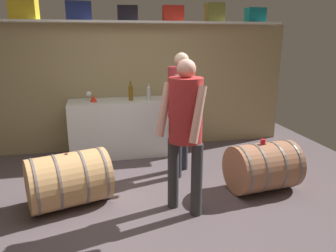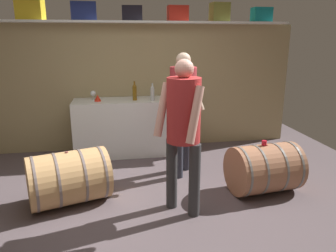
{
  "view_description": "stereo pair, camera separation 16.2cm",
  "coord_description": "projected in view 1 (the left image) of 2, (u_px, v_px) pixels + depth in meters",
  "views": [
    {
      "loc": [
        -0.48,
        -3.23,
        1.87
      ],
      "look_at": [
        0.31,
        0.4,
        0.85
      ],
      "focal_mm": 34.61,
      "sensor_mm": 36.0,
      "label": 1
    },
    {
      "loc": [
        -0.32,
        -3.26,
        1.87
      ],
      "look_at": [
        0.31,
        0.4,
        0.85
      ],
      "focal_mm": 34.61,
      "sensor_mm": 36.0,
      "label": 2
    }
  ],
  "objects": [
    {
      "name": "toolcase_teal",
      "position": [
        255.0,
        15.0,
        5.47
      ],
      "size": [
        0.31,
        0.21,
        0.23
      ],
      "primitive_type": "cube",
      "rotation": [
        0.0,
        0.0,
        -0.0
      ],
      "color": "#127B82",
      "rests_on": "high_shelf_board"
    },
    {
      "name": "back_wall_panel",
      "position": [
        127.0,
        88.0,
        5.48
      ],
      "size": [
        5.6,
        0.1,
        2.09
      ],
      "primitive_type": "cube",
      "color": "#9D8B61",
      "rests_on": "ground"
    },
    {
      "name": "wine_barrel_near",
      "position": [
        263.0,
        167.0,
        4.05
      ],
      "size": [
        0.89,
        0.7,
        0.62
      ],
      "rotation": [
        0.0,
        0.0,
        0.13
      ],
      "color": "#A26B4B",
      "rests_on": "ground"
    },
    {
      "name": "toolcase_olive",
      "position": [
        214.0,
        12.0,
        5.32
      ],
      "size": [
        0.3,
        0.25,
        0.3
      ],
      "primitive_type": "cube",
      "rotation": [
        0.0,
        0.0,
        0.05
      ],
      "color": "olive",
      "rests_on": "high_shelf_board"
    },
    {
      "name": "toolcase_navy",
      "position": [
        79.0,
        11.0,
        4.88
      ],
      "size": [
        0.39,
        0.31,
        0.27
      ],
      "primitive_type": "cube",
      "rotation": [
        0.0,
        0.0,
        0.05
      ],
      "color": "navy",
      "rests_on": "high_shelf_board"
    },
    {
      "name": "wine_barrel_far",
      "position": [
        69.0,
        180.0,
        3.67
      ],
      "size": [
        1.02,
        0.85,
        0.63
      ],
      "rotation": [
        0.0,
        0.0,
        0.31
      ],
      "color": "tan",
      "rests_on": "ground"
    },
    {
      "name": "toolcase_black",
      "position": [
        128.0,
        13.0,
        5.03
      ],
      "size": [
        0.33,
        0.23,
        0.23
      ],
      "primitive_type": "cube",
      "rotation": [
        0.0,
        0.0,
        -0.07
      ],
      "color": "black",
      "rests_on": "high_shelf_board"
    },
    {
      "name": "visitor_tasting",
      "position": [
        182.0,
        102.0,
        4.36
      ],
      "size": [
        0.52,
        0.56,
        1.68
      ],
      "rotation": [
        0.0,
        0.0,
        -2.13
      ],
      "color": "#2A2C36",
      "rests_on": "ground"
    },
    {
      "name": "high_shelf_board",
      "position": [
        126.0,
        22.0,
        5.06
      ],
      "size": [
        5.15,
        0.4,
        0.03
      ],
      "primitive_type": "cube",
      "color": "white",
      "rests_on": "back_wall_panel"
    },
    {
      "name": "work_cabinet",
      "position": [
        127.0,
        127.0,
        5.29
      ],
      "size": [
        1.81,
        0.6,
        0.91
      ],
      "primitive_type": "cube",
      "color": "white",
      "rests_on": "ground"
    },
    {
      "name": "tasting_cup",
      "position": [
        263.0,
        142.0,
        3.96
      ],
      "size": [
        0.06,
        0.06,
        0.06
      ],
      "primitive_type": "cylinder",
      "color": "red",
      "rests_on": "wine_barrel_near"
    },
    {
      "name": "wine_glass",
      "position": [
        89.0,
        94.0,
        5.09
      ],
      "size": [
        0.09,
        0.09,
        0.15
      ],
      "color": "white",
      "rests_on": "work_cabinet"
    },
    {
      "name": "toolcase_red",
      "position": [
        173.0,
        13.0,
        5.18
      ],
      "size": [
        0.33,
        0.19,
        0.24
      ],
      "primitive_type": "cube",
      "rotation": [
        0.0,
        0.0,
        0.03
      ],
      "color": "red",
      "rests_on": "high_shelf_board"
    },
    {
      "name": "winemaker_pouring",
      "position": [
        185.0,
        122.0,
        3.35
      ],
      "size": [
        0.52,
        0.53,
        1.67
      ],
      "rotation": [
        0.0,
        0.0,
        2.33
      ],
      "color": "#313132",
      "rests_on": "ground"
    },
    {
      "name": "toolcase_yellow",
      "position": [
        24.0,
        9.0,
        4.72
      ],
      "size": [
        0.39,
        0.3,
        0.3
      ],
      "primitive_type": "cube",
      "rotation": [
        0.0,
        0.0,
        -0.07
      ],
      "color": "gold",
      "rests_on": "high_shelf_board"
    },
    {
      "name": "ground_plane",
      "position": [
        142.0,
        188.0,
        4.17
      ],
      "size": [
        6.8,
        7.7,
        0.02
      ],
      "primitive_type": "cube",
      "color": "#574A4E"
    },
    {
      "name": "red_funnel",
      "position": [
        93.0,
        98.0,
        5.01
      ],
      "size": [
        0.11,
        0.11,
        0.1
      ],
      "primitive_type": "cone",
      "color": "red",
      "rests_on": "work_cabinet"
    },
    {
      "name": "wine_bottle_clear",
      "position": [
        149.0,
        93.0,
        5.09
      ],
      "size": [
        0.06,
        0.06,
        0.27
      ],
      "color": "#B9C2C0",
      "rests_on": "work_cabinet"
    },
    {
      "name": "wine_bottle_amber",
      "position": [
        131.0,
        92.0,
        5.09
      ],
      "size": [
        0.07,
        0.07,
        0.3
      ],
      "color": "brown",
      "rests_on": "work_cabinet"
    }
  ]
}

